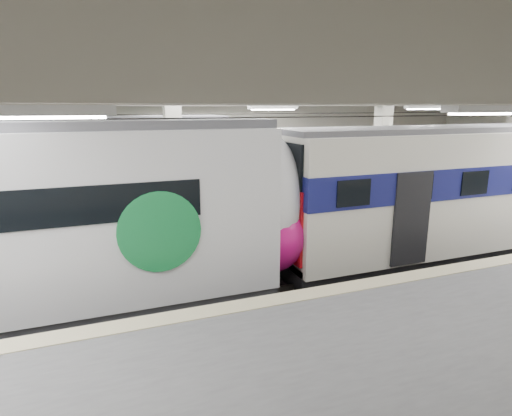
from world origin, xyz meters
name	(u,v)px	position (x,y,z in m)	size (l,w,h in m)	color
station_hall	(333,179)	(0.00, -1.74, 3.24)	(36.00, 24.00, 5.75)	black
modern_emu	(45,225)	(-6.61, 0.00, 2.30)	(14.65, 3.02, 4.69)	silver
older_rer	(460,189)	(5.99, 0.00, 2.29)	(13.20, 2.92, 4.37)	silver
far_train	(13,185)	(-8.00, 5.50, 2.40)	(14.69, 3.20, 4.65)	silver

